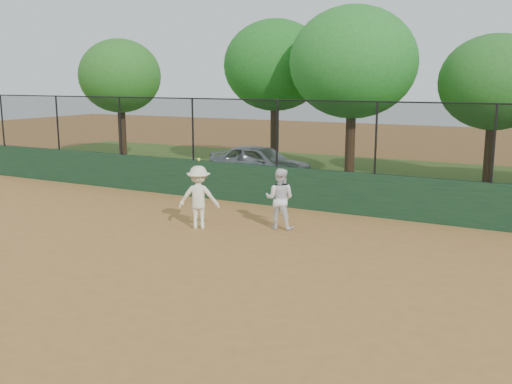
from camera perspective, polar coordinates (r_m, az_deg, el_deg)
The scene contains 11 objects.
ground at distance 12.12m, azimuth -8.29°, elevation -7.02°, with size 80.00×80.00×0.00m, color #A86F36.
back_wall at distance 17.03m, azimuth 3.59°, elevation 0.44°, with size 26.00×0.20×1.20m, color #1C3E24.
grass_strip at distance 22.66m, azimuth 9.82°, elevation 1.44°, with size 36.00×12.00×0.01m, color #3A5B1C.
parked_car at distance 21.58m, azimuth 0.39°, elevation 2.96°, with size 1.62×4.02×1.37m, color #A9AFB3.
player_second at distance 14.53m, azimuth 2.38°, elevation -0.67°, with size 0.76×0.59×1.56m, color white.
player_main at distance 14.62m, azimuth -5.74°, elevation -0.53°, with size 1.20×0.98×1.88m.
fence_assembly at distance 16.81m, azimuth 3.56°, elevation 5.94°, with size 26.00×0.06×2.00m.
tree_0 at distance 27.17m, azimuth -13.46°, elevation 11.19°, with size 3.85×3.50×5.60m.
tree_1 at distance 24.36m, azimuth 1.91°, elevation 12.51°, with size 4.38×3.98×6.25m.
tree_2 at distance 21.50m, azimuth 9.65°, elevation 12.63°, with size 4.71×4.28×6.42m.
tree_3 at distance 21.55m, azimuth 22.78°, elevation 10.04°, with size 3.81×3.47×5.33m.
Camera 1 is at (6.85, -9.27, 3.75)m, focal length 40.00 mm.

